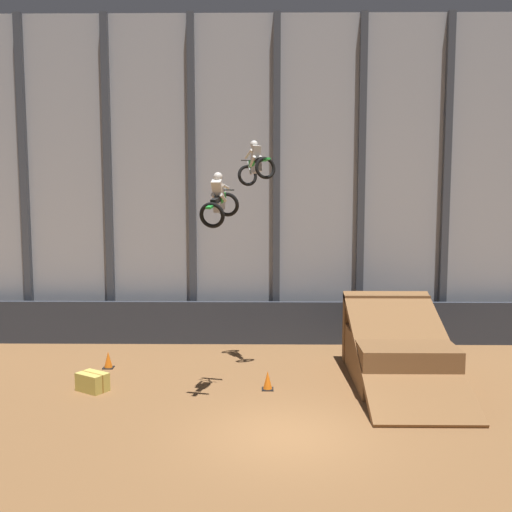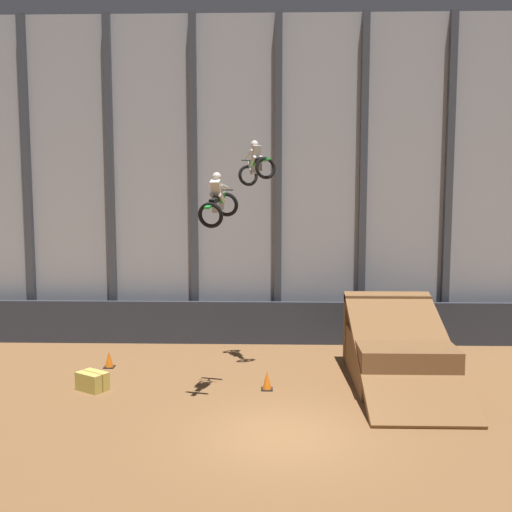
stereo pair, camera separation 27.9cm
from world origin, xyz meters
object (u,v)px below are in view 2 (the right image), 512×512
(dirt_ramp, at_px, (397,352))
(traffic_cone_near_ramp, at_px, (109,359))
(rider_bike_right_air, at_px, (256,165))
(hay_bale_trackside, at_px, (92,381))
(traffic_cone_arena_edge, at_px, (267,381))
(rider_bike_left_air, at_px, (218,202))

(dirt_ramp, bearing_deg, traffic_cone_near_ramp, 174.41)
(rider_bike_right_air, bearing_deg, hay_bale_trackside, -178.48)
(dirt_ramp, relative_size, traffic_cone_arena_edge, 10.76)
(dirt_ramp, relative_size, hay_bale_trackside, 5.77)
(dirt_ramp, bearing_deg, rider_bike_left_air, -160.28)
(rider_bike_right_air, distance_m, traffic_cone_near_ramp, 8.38)
(traffic_cone_arena_edge, bearing_deg, rider_bike_right_air, 99.17)
(traffic_cone_arena_edge, bearing_deg, traffic_cone_near_ramp, 158.49)
(hay_bale_trackside, bearing_deg, traffic_cone_near_ramp, 93.00)
(rider_bike_right_air, xyz_separation_m, traffic_cone_near_ramp, (-5.08, -0.28, -6.66))
(dirt_ramp, relative_size, traffic_cone_near_ramp, 10.76)
(hay_bale_trackside, bearing_deg, rider_bike_left_air, -8.82)
(traffic_cone_arena_edge, distance_m, hay_bale_trackside, 5.36)
(rider_bike_right_air, xyz_separation_m, traffic_cone_arena_edge, (0.39, -2.44, -6.66))
(rider_bike_right_air, xyz_separation_m, hay_bale_trackside, (-4.96, -2.62, -6.66))
(traffic_cone_near_ramp, bearing_deg, hay_bale_trackside, -87.00)
(dirt_ramp, xyz_separation_m, traffic_cone_arena_edge, (-4.20, -1.21, -0.59))
(dirt_ramp, xyz_separation_m, hay_bale_trackside, (-9.55, -1.39, -0.59))
(traffic_cone_near_ramp, xyz_separation_m, traffic_cone_arena_edge, (5.48, -2.16, 0.00))
(rider_bike_right_air, relative_size, hay_bale_trackside, 1.63)
(dirt_ramp, distance_m, rider_bike_left_air, 7.70)
(dirt_ramp, height_order, rider_bike_right_air, rider_bike_right_air)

